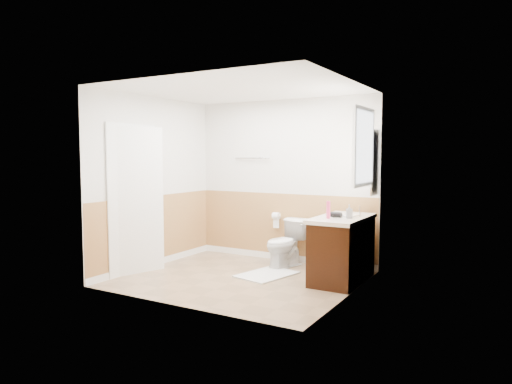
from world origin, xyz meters
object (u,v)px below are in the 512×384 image
Objects in this scene: bath_mat at (267,275)px; soap_dispenser at (349,211)px; toilet at (285,243)px; vanity_cabinet at (342,251)px; lotion_bottle at (328,210)px.

bath_mat is 4.61× the size of soap_dispenser.
toilet reaches higher than bath_mat.
soap_dispenser is at bearing 7.39° from bath_mat.
toilet is 0.63× the size of vanity_cabinet.
lotion_bottle is (0.89, -0.01, 0.95)m from bath_mat.
lotion_bottle is (0.89, -0.58, 0.61)m from toilet.
toilet is at bearing 161.61° from vanity_cabinet.
vanity_cabinet is at bearing 13.62° from bath_mat.
bath_mat is at bearing 179.09° from lotion_bottle.
lotion_bottle is at bearing -0.91° from bath_mat.
lotion_bottle reaches higher than soap_dispenser.
soap_dispenser is at bearing -38.70° from vanity_cabinet.
soap_dispenser reaches higher than toilet.
vanity_cabinet is 6.34× the size of soap_dispenser.
lotion_bottle is at bearing -111.45° from vanity_cabinet.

